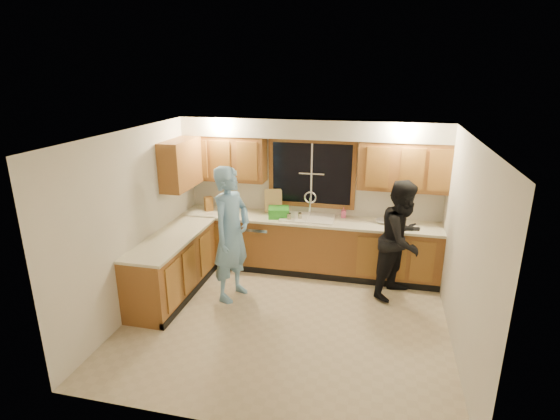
% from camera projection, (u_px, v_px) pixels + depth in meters
% --- Properties ---
extents(floor, '(4.20, 4.20, 0.00)m').
position_uv_depth(floor, '(286.00, 321.00, 5.87)').
color(floor, beige).
rests_on(floor, ground).
extents(ceiling, '(4.20, 4.20, 0.00)m').
position_uv_depth(ceiling, '(287.00, 134.00, 5.11)').
color(ceiling, silver).
extents(wall_back, '(4.20, 0.00, 4.20)m').
position_uv_depth(wall_back, '(311.00, 194.00, 7.25)').
color(wall_back, silver).
rests_on(wall_back, ground).
extents(wall_left, '(0.00, 3.80, 3.80)m').
position_uv_depth(wall_left, '(137.00, 221.00, 5.95)').
color(wall_left, silver).
rests_on(wall_left, ground).
extents(wall_right, '(0.00, 3.80, 3.80)m').
position_uv_depth(wall_right, '(464.00, 249.00, 5.03)').
color(wall_right, silver).
rests_on(wall_right, ground).
extents(base_cabinets_back, '(4.20, 0.60, 0.88)m').
position_uv_depth(base_cabinets_back, '(307.00, 246.00, 7.22)').
color(base_cabinets_back, '#935B2A').
rests_on(base_cabinets_back, ground).
extents(base_cabinets_left, '(0.60, 1.90, 0.88)m').
position_uv_depth(base_cabinets_left, '(173.00, 267.00, 6.45)').
color(base_cabinets_left, '#935B2A').
rests_on(base_cabinets_left, ground).
extents(countertop_back, '(4.20, 0.63, 0.04)m').
position_uv_depth(countertop_back, '(308.00, 220.00, 7.07)').
color(countertop_back, '#ECE5C7').
rests_on(countertop_back, base_cabinets_back).
extents(countertop_left, '(0.63, 1.90, 0.04)m').
position_uv_depth(countertop_left, '(171.00, 238.00, 6.31)').
color(countertop_left, '#ECE5C7').
rests_on(countertop_left, base_cabinets_left).
extents(upper_cabinets_left, '(1.35, 0.33, 0.75)m').
position_uv_depth(upper_cabinets_left, '(225.00, 158.00, 7.23)').
color(upper_cabinets_left, '#935B2A').
rests_on(upper_cabinets_left, wall_back).
extents(upper_cabinets_right, '(1.35, 0.33, 0.75)m').
position_uv_depth(upper_cabinets_right, '(403.00, 166.00, 6.61)').
color(upper_cabinets_right, '#935B2A').
rests_on(upper_cabinets_right, wall_back).
extents(upper_cabinets_return, '(0.33, 0.90, 0.75)m').
position_uv_depth(upper_cabinets_return, '(181.00, 164.00, 6.77)').
color(upper_cabinets_return, '#935B2A').
rests_on(upper_cabinets_return, wall_left).
extents(soffit, '(4.20, 0.35, 0.30)m').
position_uv_depth(soffit, '(311.00, 129.00, 6.75)').
color(soffit, silver).
rests_on(soffit, wall_back).
extents(window_frame, '(1.44, 0.03, 1.14)m').
position_uv_depth(window_frame, '(312.00, 174.00, 7.13)').
color(window_frame, black).
rests_on(window_frame, wall_back).
extents(sink, '(0.86, 0.52, 0.57)m').
position_uv_depth(sink, '(308.00, 222.00, 7.10)').
color(sink, white).
rests_on(sink, countertop_back).
extents(dishwasher, '(0.60, 0.56, 0.82)m').
position_uv_depth(dishwasher, '(258.00, 243.00, 7.41)').
color(dishwasher, silver).
rests_on(dishwasher, floor).
extents(stove, '(0.58, 0.75, 0.90)m').
position_uv_depth(stove, '(154.00, 284.00, 5.92)').
color(stove, silver).
rests_on(stove, floor).
extents(man, '(0.66, 0.82, 1.97)m').
position_uv_depth(man, '(231.00, 234.00, 6.22)').
color(man, '#77AFE0').
rests_on(man, floor).
extents(woman, '(1.01, 1.08, 1.76)m').
position_uv_depth(woman, '(402.00, 240.00, 6.31)').
color(woman, black).
rests_on(woman, floor).
extents(knife_block, '(0.17, 0.17, 0.24)m').
position_uv_depth(knife_block, '(209.00, 204.00, 7.44)').
color(knife_block, '#A16A2C').
rests_on(knife_block, countertop_back).
extents(cutting_board, '(0.31, 0.19, 0.39)m').
position_uv_depth(cutting_board, '(273.00, 201.00, 7.35)').
color(cutting_board, tan).
rests_on(cutting_board, countertop_back).
extents(dish_crate, '(0.40, 0.38, 0.16)m').
position_uv_depth(dish_crate, '(279.00, 212.00, 7.14)').
color(dish_crate, green).
rests_on(dish_crate, countertop_back).
extents(soap_bottle, '(0.08, 0.08, 0.17)m').
position_uv_depth(soap_bottle, '(344.00, 212.00, 7.10)').
color(soap_bottle, '#F15B90').
rests_on(soap_bottle, countertop_back).
extents(bowl, '(0.28, 0.28, 0.05)m').
position_uv_depth(bowl, '(383.00, 221.00, 6.85)').
color(bowl, silver).
rests_on(bowl, countertop_back).
extents(can_left, '(0.08, 0.08, 0.12)m').
position_uv_depth(can_left, '(289.00, 217.00, 6.95)').
color(can_left, '#B6AD8C').
rests_on(can_left, countertop_back).
extents(can_right, '(0.07, 0.07, 0.11)m').
position_uv_depth(can_right, '(300.00, 216.00, 7.00)').
color(can_right, '#B6AD8C').
rests_on(can_right, countertop_back).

